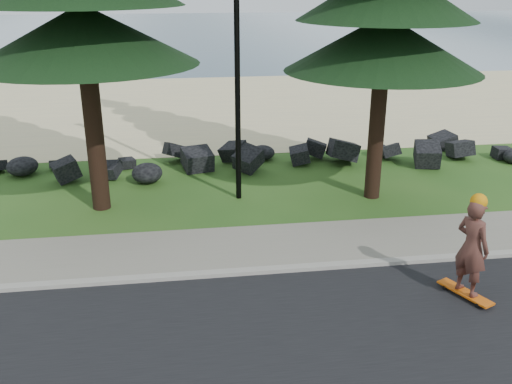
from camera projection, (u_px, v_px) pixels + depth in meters
ground at (256, 252)px, 12.08m from camera, size 160.00×160.00×0.00m
kerb at (262, 271)px, 11.23m from camera, size 160.00×0.20×0.10m
sidewalk at (254, 247)px, 12.25m from camera, size 160.00×2.00×0.08m
beach_sand at (211, 106)px, 25.49m from camera, size 160.00×15.00×0.01m
ocean at (188, 31)px, 59.24m from camera, size 160.00×58.00×0.01m
seawall_boulders at (230, 169)px, 17.26m from camera, size 60.00×2.40×1.10m
lamp_post at (237, 36)px, 13.56m from camera, size 0.25×0.14×8.14m
skateboarder at (472, 248)px, 10.03m from camera, size 0.69×1.09×2.01m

